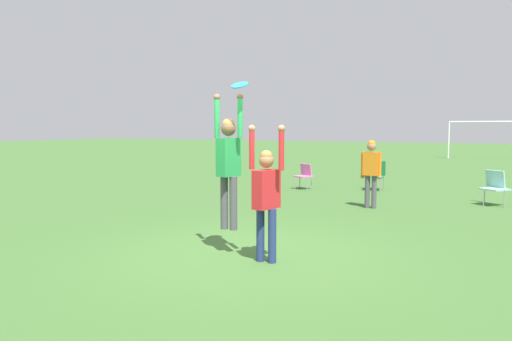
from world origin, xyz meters
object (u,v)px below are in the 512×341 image
object	(u,v)px
camping_chair_3	(304,174)
camping_chair_2	(495,185)
person_jumping	(229,158)
person_defending	(266,191)
person_spectator_near	(371,168)
frisbee	(240,85)
camping_chair_1	(376,173)

from	to	relation	value
camping_chair_3	camping_chair_2	bearing A→B (deg)	-160.98
person_jumping	camping_chair_2	distance (m)	8.15
person_defending	person_spectator_near	bearing A→B (deg)	-167.25
frisbee	camping_chair_1	bearing A→B (deg)	90.78
frisbee	person_spectator_near	distance (m)	5.74
camping_chair_2	person_spectator_near	size ratio (longest dim) A/B	0.53
person_jumping	camping_chair_1	distance (m)	8.99
person_jumping	frisbee	bearing A→B (deg)	-99.85
person_defending	frisbee	size ratio (longest dim) A/B	7.55
frisbee	camping_chair_2	world-z (taller)	frisbee
camping_chair_1	person_jumping	bearing A→B (deg)	80.29
frisbee	camping_chair_1	distance (m)	9.28
person_defending	camping_chair_2	distance (m)	7.98
camping_chair_3	frisbee	bearing A→B (deg)	133.54
camping_chair_1	camping_chair_2	size ratio (longest dim) A/B	1.04
camping_chair_2	person_spectator_near	distance (m)	3.32
camping_chair_3	person_defending	bearing A→B (deg)	136.40
person_defending	camping_chair_2	world-z (taller)	person_defending
frisbee	camping_chair_2	xyz separation A→B (m)	(3.28, 7.38, -2.08)
camping_chair_2	frisbee	bearing A→B (deg)	103.63
person_spectator_near	camping_chair_3	bearing A→B (deg)	140.37
camping_chair_2	camping_chair_1	bearing A→B (deg)	11.52
camping_chair_3	person_spectator_near	xyz separation A→B (m)	(2.84, -2.83, 0.50)
camping_chair_1	person_defending	bearing A→B (deg)	84.93
camping_chair_1	person_spectator_near	distance (m)	3.68
person_jumping	camping_chair_3	xyz separation A→B (m)	(-1.97, 8.19, -1.01)
person_jumping	person_defending	xyz separation A→B (m)	(0.74, -0.19, -0.44)
frisbee	camping_chair_2	distance (m)	8.34
person_defending	frisbee	bearing A→B (deg)	-84.08
camping_chair_3	person_spectator_near	size ratio (longest dim) A/B	0.48
person_jumping	camping_chair_2	world-z (taller)	person_jumping
frisbee	camping_chair_3	world-z (taller)	frisbee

